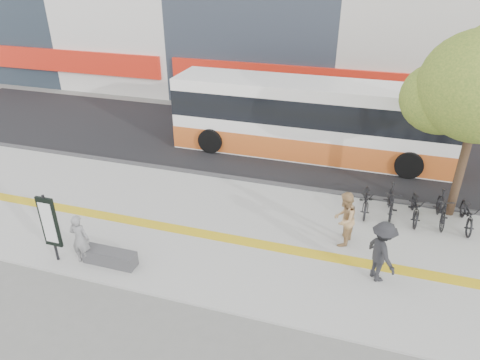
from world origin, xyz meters
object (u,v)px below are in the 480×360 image
(pedestrian_tan, at_px, (344,219))
(seated_woman, at_px, (80,239))
(pedestrian_dark, at_px, (382,252))
(signboard, at_px, (49,223))
(bus, at_px, (310,121))
(bench, at_px, (110,257))

(pedestrian_tan, bearing_deg, seated_woman, -54.30)
(pedestrian_tan, height_order, pedestrian_dark, pedestrian_dark)
(signboard, bearing_deg, seated_woman, 11.42)
(bus, height_order, seated_woman, bus)
(seated_woman, height_order, pedestrian_dark, pedestrian_dark)
(bench, bearing_deg, bus, 66.52)
(pedestrian_dark, bearing_deg, bench, 69.94)
(pedestrian_tan, bearing_deg, signboard, -55.47)
(signboard, bearing_deg, bus, 59.84)
(bench, xyz_separation_m, bus, (4.21, 9.70, 1.28))
(bus, relative_size, pedestrian_dark, 6.68)
(bus, distance_m, pedestrian_dark, 8.71)
(signboard, bearing_deg, pedestrian_dark, 12.16)
(bench, relative_size, pedestrian_dark, 0.88)
(bus, bearing_deg, bench, -113.48)
(bench, relative_size, pedestrian_tan, 0.90)
(bench, xyz_separation_m, signboard, (-1.60, -0.31, 1.06))
(signboard, xyz_separation_m, pedestrian_tan, (7.96, 3.33, -0.40))
(pedestrian_tan, bearing_deg, bench, -52.73)
(bench, bearing_deg, signboard, -169.19)
(seated_woman, relative_size, pedestrian_tan, 0.89)
(seated_woman, bearing_deg, pedestrian_tan, -160.33)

